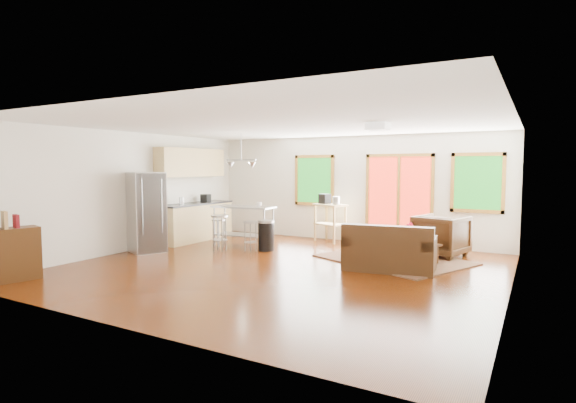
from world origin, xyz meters
The scene contains 28 objects.
floor centered at (0.00, 0.00, -0.01)m, with size 7.50×7.00×0.02m, color #341303.
ceiling centered at (0.00, 0.00, 2.61)m, with size 7.50×7.00×0.02m, color white.
back_wall centered at (0.00, 3.51, 1.30)m, with size 7.50×0.02×2.60m, color silver.
left_wall centered at (-3.76, 0.00, 1.30)m, with size 0.02×7.00×2.60m, color silver.
right_wall centered at (3.76, 0.00, 1.30)m, with size 0.02×7.00×2.60m, color silver.
front_wall centered at (0.00, -3.51, 1.30)m, with size 7.50×0.02×2.60m, color silver.
window_left centered at (-1.00, 3.46, 1.50)m, with size 1.10×0.05×1.30m.
french_doors centered at (1.20, 3.46, 1.10)m, with size 1.60×0.05×2.10m.
window_right centered at (2.90, 3.46, 1.50)m, with size 1.10×0.05×1.30m.
rug centered at (1.60, 1.71, 0.01)m, with size 2.61×2.01×0.03m, color #465833.
loveseat centered at (1.77, 0.85, 0.33)m, with size 1.67×1.08×0.84m.
coffee_table centered at (1.95, 1.66, 0.34)m, with size 1.14×0.92×0.39m.
armchair centered at (2.34, 2.58, 0.47)m, with size 0.92×0.86×0.94m, color black.
ottoman centered at (0.94, 2.46, 0.19)m, with size 0.56×0.56×0.37m, color black.
vase centered at (1.87, 1.89, 0.53)m, with size 0.22×0.23×0.35m.
book centered at (2.18, 1.68, 0.53)m, with size 0.20×0.02×0.27m, color maroon.
cabinets centered at (-3.49, 1.70, 0.93)m, with size 0.64×2.24×2.30m.
refrigerator centered at (-3.34, -0.01, 0.86)m, with size 0.90×0.89×1.73m.
island centered at (-1.96, 1.66, 0.64)m, with size 1.50×0.69×0.93m.
cup centered at (-1.43, 1.52, 1.01)m, with size 0.12×0.10×0.12m, color white.
bar_stool_a centered at (-2.29, 1.13, 0.49)m, with size 0.37×0.37×0.66m.
bar_stool_b centered at (-2.03, 0.84, 0.59)m, with size 0.45×0.45×0.79m.
bar_stool_c centered at (-1.39, 1.10, 0.49)m, with size 0.37×0.37×0.66m.
trash_can centered at (-1.15, 1.36, 0.34)m, with size 0.37×0.37×0.67m.
kitchen_cart centered at (-0.41, 3.13, 0.80)m, with size 0.90×0.74×1.18m.
bookshelf centered at (-3.35, -2.98, 0.45)m, with size 0.61×1.03×1.14m.
ceiling_flush centered at (1.60, 0.60, 2.53)m, with size 0.35×0.35×0.12m, color white.
pendant_light centered at (-1.90, 1.50, 1.90)m, with size 0.80×0.18×0.79m.
Camera 1 is at (4.06, -6.94, 1.84)m, focal length 28.00 mm.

